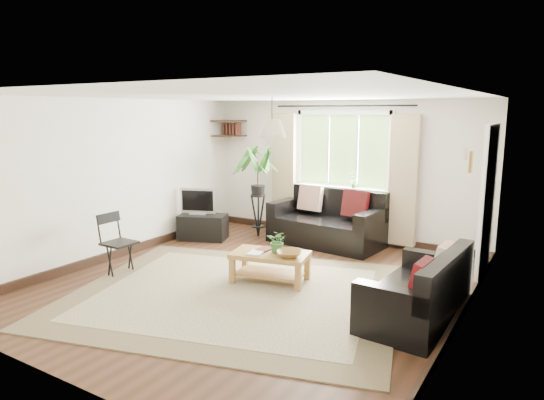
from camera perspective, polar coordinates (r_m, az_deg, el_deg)
The scene contains 24 objects.
floor at distance 6.39m, azimuth -1.90°, elevation -9.87°, with size 5.50×5.50×0.00m, color #301D10.
ceiling at distance 5.99m, azimuth -2.05°, elevation 12.19°, with size 5.50×5.50×0.00m, color white.
wall_back at distance 8.48m, azimuth 8.34°, elevation 3.45°, with size 5.00×0.02×2.40m, color white.
wall_front at distance 4.12m, azimuth -23.61°, elevation -4.70°, with size 5.00×0.02×2.40m, color white.
wall_left at distance 7.73m, azimuth -17.64°, elevation 2.39°, with size 0.02×5.50×2.40m, color white.
wall_right at distance 5.16m, azimuth 21.88°, elevation -1.67°, with size 0.02×5.50×2.40m, color white.
rug at distance 6.08m, azimuth -4.44°, elevation -10.87°, with size 3.87×3.32×0.02m, color beige.
window at distance 8.41m, azimuth 8.30°, elevation 5.79°, with size 2.50×0.16×2.16m, color white, non-canonical shape.
door at distance 6.86m, azimuth 23.97°, elevation -0.69°, with size 0.06×0.96×2.06m, color silver.
corner_shelf at distance 9.34m, azimuth -5.10°, elevation 8.39°, with size 0.50×0.50×0.34m, color black, non-canonical shape.
pendant_lamp at distance 6.33m, azimuth 0.00°, elevation 8.94°, with size 0.36×0.36×0.54m, color beige, non-canonical shape.
wall_sconce at distance 5.39m, azimuth 22.08°, elevation 4.61°, with size 0.12×0.12×0.28m, color beige, non-canonical shape.
sofa_back at distance 8.16m, azimuth 6.41°, elevation -2.23°, with size 1.85×0.93×0.87m, color black, non-canonical shape.
sofa_right at distance 5.47m, azimuth 16.59°, elevation -9.76°, with size 0.78×1.56×0.73m, color black, non-canonical shape.
coffee_table at distance 6.38m, azimuth -0.22°, elevation -7.95°, with size 0.99×0.54×0.40m, color olive, non-canonical shape.
table_plant at distance 6.30m, azimuth 0.69°, elevation -4.88°, with size 0.27×0.23×0.30m, color #316829.
bowl at distance 6.15m, azimuth 2.05°, elevation -6.33°, with size 0.32×0.32×0.08m, color olive.
book_a at distance 6.32m, azimuth -2.65°, elevation -6.13°, with size 0.18×0.24×0.02m, color white.
book_b at distance 6.48m, azimuth -1.56°, elevation -5.70°, with size 0.17×0.23×0.02m, color #4F261F.
tv_stand at distance 8.57m, azimuth -8.13°, elevation -3.15°, with size 0.81×0.46×0.44m, color black.
tv at distance 8.54m, azimuth -8.69°, elevation -0.08°, with size 0.62×0.21×0.48m, color #A5A5AA, non-canonical shape.
palm_stand at distance 8.57m, azimuth -1.66°, elevation 1.01°, with size 0.63×0.63×1.63m, color black, non-canonical shape.
folding_chair at distance 6.98m, azimuth -17.51°, elevation -4.98°, with size 0.43×0.43×0.83m, color black, non-canonical shape.
sill_plant at distance 8.30m, azimuth 9.58°, elevation 2.31°, with size 0.14×0.10×0.27m, color #2D6023.
Camera 1 is at (3.31, -5.00, 2.21)m, focal length 32.00 mm.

